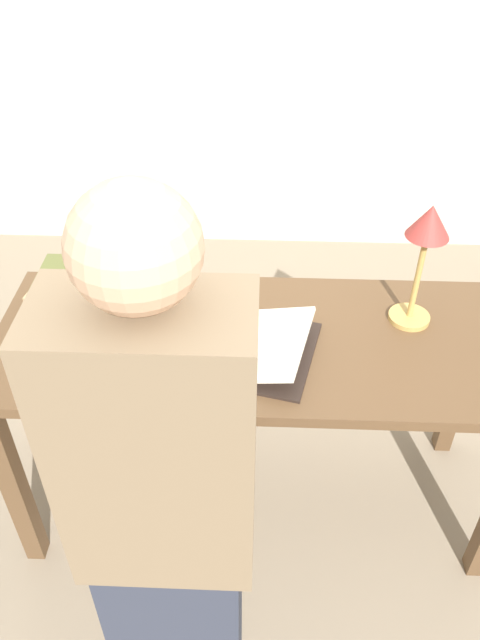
{
  "coord_description": "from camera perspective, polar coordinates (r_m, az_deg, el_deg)",
  "views": [
    {
      "loc": [
        -0.0,
        -1.41,
        1.99
      ],
      "look_at": [
        -0.06,
        -0.02,
        0.86
      ],
      "focal_mm": 35.0,
      "sensor_mm": 36.0,
      "label": 1
    }
  ],
  "objects": [
    {
      "name": "reading_desk",
      "position": [
        1.93,
        1.84,
        -4.08
      ],
      "size": [
        1.59,
        0.63,
        0.78
      ],
      "color": "brown",
      "rests_on": "ground_plane"
    },
    {
      "name": "book_stack_tall",
      "position": [
        1.96,
        -14.85,
        2.16
      ],
      "size": [
        0.24,
        0.29,
        0.15
      ],
      "color": "black",
      "rests_on": "reading_desk"
    },
    {
      "name": "book_standing_upright",
      "position": [
        1.88,
        -9.27,
        2.64
      ],
      "size": [
        0.03,
        0.2,
        0.22
      ],
      "rotation": [
        0.0,
        0.0,
        0.03
      ],
      "color": "#BC8933",
      "rests_on": "reading_desk"
    },
    {
      "name": "wall_back",
      "position": [
        3.31,
        2.65,
        27.09
      ],
      "size": [
        8.0,
        0.06,
        2.6
      ],
      "color": "#BCB7A8",
      "rests_on": "ground_plane"
    },
    {
      "name": "ground_plane",
      "position": [
        2.44,
        1.51,
        -15.61
      ],
      "size": [
        12.0,
        12.0,
        0.0
      ],
      "primitive_type": "plane",
      "color": "gray"
    },
    {
      "name": "coffee_mug",
      "position": [
        1.78,
        -11.07,
        -2.56
      ],
      "size": [
        0.11,
        0.08,
        0.1
      ],
      "rotation": [
        0.0,
        0.0,
        3.56
      ],
      "color": "#B74238",
      "rests_on": "reading_desk"
    },
    {
      "name": "person_reader",
      "position": [
        1.41,
        -6.34,
        -19.01
      ],
      "size": [
        0.36,
        0.22,
        1.61
      ],
      "rotation": [
        0.0,
        0.0,
        3.14
      ],
      "color": "#2D3342",
      "rests_on": "ground_plane"
    },
    {
      "name": "pencil",
      "position": [
        1.66,
        -0.9,
        -7.65
      ],
      "size": [
        0.08,
        0.14,
        0.01
      ],
      "rotation": [
        0.0,
        0.0,
        0.51
      ],
      "color": "gold",
      "rests_on": "reading_desk"
    },
    {
      "name": "reading_lamp",
      "position": [
        1.83,
        16.79,
        7.1
      ],
      "size": [
        0.13,
        0.13,
        0.39
      ],
      "color": "tan",
      "rests_on": "reading_desk"
    },
    {
      "name": "open_book",
      "position": [
        1.82,
        -1.32,
        -1.83
      ],
      "size": [
        0.58,
        0.45,
        0.08
      ],
      "rotation": [
        0.0,
        0.0,
        -0.23
      ],
      "color": "black",
      "rests_on": "reading_desk"
    }
  ]
}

